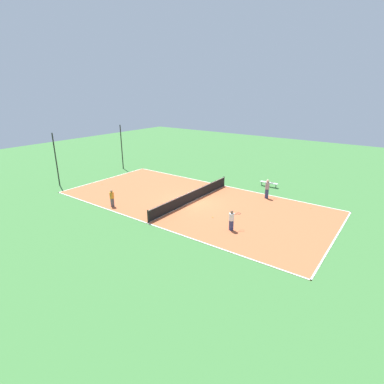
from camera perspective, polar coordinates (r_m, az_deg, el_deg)
ground_plane at (r=26.53m, az=0.00°, el=-1.84°), size 80.00×80.00×0.00m
court_surface at (r=26.52m, az=0.00°, el=-1.82°), size 11.36×23.74×0.02m
tennis_net at (r=26.34m, az=0.00°, el=-0.75°), size 11.16×0.10×1.01m
bench at (r=31.44m, az=14.44°, el=1.67°), size 0.36×1.82×0.45m
player_baseline_gray at (r=27.79m, az=14.15°, el=0.84°), size 0.99×0.63×1.78m
player_center_orange at (r=25.99m, az=-15.01°, el=-0.96°), size 0.39×0.39×1.48m
player_near_white at (r=21.12m, az=7.56°, el=-5.12°), size 0.98×0.70×1.50m
tennis_ball_left_sideline at (r=26.86m, az=21.67°, el=-2.85°), size 0.07×0.07×0.07m
tennis_ball_midcourt at (r=32.51m, az=-16.78°, el=1.41°), size 0.07×0.07×0.07m
tennis_ball_far_baseline at (r=23.30m, az=3.94°, el=-4.79°), size 0.07×0.07×0.07m
fence_post_back_left at (r=33.22m, az=-24.48°, el=5.59°), size 0.12×0.12×5.39m
fence_post_back_right at (r=38.04m, az=-13.25°, el=8.31°), size 0.12×0.12×5.39m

